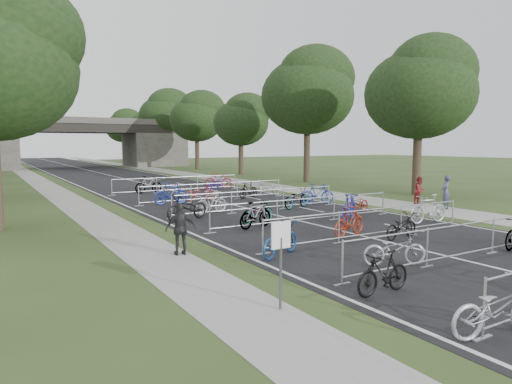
% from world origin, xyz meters
% --- Properties ---
extents(road, '(11.00, 140.00, 0.01)m').
position_xyz_m(road, '(0.00, 50.00, 0.01)').
color(road, black).
rests_on(road, ground).
extents(sidewalk_right, '(3.00, 140.00, 0.01)m').
position_xyz_m(sidewalk_right, '(8.00, 50.00, 0.01)').
color(sidewalk_right, gray).
rests_on(sidewalk_right, ground).
extents(sidewalk_left, '(2.00, 140.00, 0.01)m').
position_xyz_m(sidewalk_left, '(-7.50, 50.00, 0.01)').
color(sidewalk_left, gray).
rests_on(sidewalk_left, ground).
extents(lane_markings, '(0.12, 140.00, 0.00)m').
position_xyz_m(lane_markings, '(0.00, 50.00, 0.00)').
color(lane_markings, silver).
rests_on(lane_markings, ground).
extents(overpass_bridge, '(31.00, 8.00, 7.05)m').
position_xyz_m(overpass_bridge, '(0.00, 65.00, 3.53)').
color(overpass_bridge, '#413E3A').
rests_on(overpass_bridge, ground).
extents(park_sign, '(0.45, 0.06, 1.83)m').
position_xyz_m(park_sign, '(-6.80, 3.00, 1.27)').
color(park_sign, '#4C4C51').
rests_on(park_sign, ground).
extents(tree_right_0, '(7.17, 7.17, 10.93)m').
position_xyz_m(tree_right_0, '(13.11, 15.93, 6.92)').
color(tree_right_0, '#33261C').
rests_on(tree_right_0, ground).
extents(tree_right_1, '(8.18, 8.18, 12.47)m').
position_xyz_m(tree_right_1, '(13.11, 27.93, 7.90)').
color(tree_right_1, '#33261C').
rests_on(tree_right_1, ground).
extents(tree_right_2, '(6.16, 6.16, 9.39)m').
position_xyz_m(tree_right_2, '(13.11, 39.93, 5.95)').
color(tree_right_2, '#33261C').
rests_on(tree_right_2, ground).
extents(tree_right_3, '(7.17, 7.17, 10.93)m').
position_xyz_m(tree_right_3, '(13.11, 51.93, 6.92)').
color(tree_right_3, '#33261C').
rests_on(tree_right_3, ground).
extents(tree_right_4, '(8.18, 8.18, 12.47)m').
position_xyz_m(tree_right_4, '(13.11, 63.93, 7.90)').
color(tree_right_4, '#33261C').
rests_on(tree_right_4, ground).
extents(tree_right_5, '(6.16, 6.16, 9.39)m').
position_xyz_m(tree_right_5, '(13.11, 75.93, 5.95)').
color(tree_right_5, '#33261C').
rests_on(tree_right_5, ground).
extents(tree_right_6, '(7.17, 7.17, 10.93)m').
position_xyz_m(tree_right_6, '(13.11, 87.93, 6.92)').
color(tree_right_6, '#33261C').
rests_on(tree_right_6, ground).
extents(barrier_row_1, '(9.70, 0.08, 1.10)m').
position_xyz_m(barrier_row_1, '(0.00, 3.60, 0.55)').
color(barrier_row_1, '#ADB0B5').
rests_on(barrier_row_1, ground).
extents(barrier_row_2, '(9.70, 0.08, 1.10)m').
position_xyz_m(barrier_row_2, '(0.00, 7.20, 0.55)').
color(barrier_row_2, '#ADB0B5').
rests_on(barrier_row_2, ground).
extents(barrier_row_3, '(9.70, 0.08, 1.10)m').
position_xyz_m(barrier_row_3, '(0.00, 11.00, 0.55)').
color(barrier_row_3, '#ADB0B5').
rests_on(barrier_row_3, ground).
extents(barrier_row_4, '(9.70, 0.08, 1.10)m').
position_xyz_m(barrier_row_4, '(0.00, 15.00, 0.55)').
color(barrier_row_4, '#ADB0B5').
rests_on(barrier_row_4, ground).
extents(barrier_row_5, '(9.70, 0.08, 1.10)m').
position_xyz_m(barrier_row_5, '(0.00, 20.00, 0.55)').
color(barrier_row_5, '#ADB0B5').
rests_on(barrier_row_5, ground).
extents(barrier_row_6, '(9.70, 0.08, 1.10)m').
position_xyz_m(barrier_row_6, '(0.00, 26.00, 0.55)').
color(barrier_row_6, '#ADB0B5').
rests_on(barrier_row_6, ground).
extents(bike_0, '(2.06, 1.09, 1.03)m').
position_xyz_m(bike_0, '(-4.30, -0.05, 0.51)').
color(bike_0, '#A5A5AD').
rests_on(bike_0, ground).
extents(bike_4, '(1.64, 0.51, 0.98)m').
position_xyz_m(bike_4, '(-4.30, 2.59, 0.49)').
color(bike_4, black).
rests_on(bike_4, ground).
extents(bike_5, '(1.88, 1.32, 0.94)m').
position_xyz_m(bike_5, '(-2.20, 4.15, 0.47)').
color(bike_5, '#9B9CA2').
rests_on(bike_5, ground).
extents(bike_8, '(2.02, 1.41, 1.01)m').
position_xyz_m(bike_8, '(-4.30, 6.69, 0.50)').
color(bike_8, navy).
rests_on(bike_8, ground).
extents(bike_9, '(1.95, 1.00, 1.13)m').
position_xyz_m(bike_9, '(-0.55, 7.74, 0.56)').
color(bike_9, maroon).
rests_on(bike_9, ground).
extents(bike_10, '(1.82, 0.85, 0.92)m').
position_xyz_m(bike_10, '(0.79, 6.54, 0.46)').
color(bike_10, black).
rests_on(bike_10, ground).
extents(bike_11, '(2.10, 0.73, 1.24)m').
position_xyz_m(bike_11, '(4.30, 8.16, 0.62)').
color(bike_11, '#9D9EA4').
rests_on(bike_11, ground).
extents(bike_12, '(1.87, 0.97, 1.08)m').
position_xyz_m(bike_12, '(-2.57, 11.00, 0.54)').
color(bike_12, '#ADB0B5').
rests_on(bike_12, ground).
extents(bike_13, '(1.95, 1.08, 0.97)m').
position_xyz_m(bike_13, '(-1.93, 11.91, 0.49)').
color(bike_13, '#ADB0B5').
rests_on(bike_13, ground).
extents(bike_14, '(2.04, 1.54, 1.22)m').
position_xyz_m(bike_14, '(1.78, 10.30, 0.61)').
color(bike_14, '#1B2395').
rests_on(bike_14, ground).
extents(bike_15, '(1.84, 0.97, 0.92)m').
position_xyz_m(bike_15, '(3.87, 11.94, 0.46)').
color(bike_15, maroon).
rests_on(bike_15, ground).
extents(bike_16, '(2.29, 1.31, 1.14)m').
position_xyz_m(bike_16, '(-4.14, 14.29, 0.57)').
color(bike_16, black).
rests_on(bike_16, ground).
extents(bike_17, '(1.99, 1.02, 1.15)m').
position_xyz_m(bike_17, '(-2.49, 15.28, 0.58)').
color(bike_17, '#9E9DA4').
rests_on(bike_17, ground).
extents(bike_18, '(2.15, 1.30, 1.07)m').
position_xyz_m(bike_18, '(2.24, 14.81, 0.53)').
color(bike_18, '#ADB0B5').
rests_on(bike_18, ground).
extents(bike_19, '(2.00, 1.14, 1.16)m').
position_xyz_m(bike_19, '(4.30, 15.63, 0.58)').
color(bike_19, navy).
rests_on(bike_19, ground).
extents(bike_20, '(2.06, 0.67, 1.22)m').
position_xyz_m(bike_20, '(-2.86, 19.73, 0.61)').
color(bike_20, navy).
rests_on(bike_20, ground).
extents(bike_21, '(1.83, 0.64, 0.96)m').
position_xyz_m(bike_21, '(-0.81, 20.44, 0.48)').
color(bike_21, maroon).
rests_on(bike_21, ground).
extents(bike_22, '(1.81, 1.09, 1.05)m').
position_xyz_m(bike_22, '(2.29, 19.94, 0.53)').
color(bike_22, black).
rests_on(bike_22, ground).
extents(bike_23, '(2.07, 1.61, 1.05)m').
position_xyz_m(bike_23, '(4.10, 20.62, 0.52)').
color(bike_23, gray).
rests_on(bike_23, ground).
extents(bike_25, '(2.01, 0.79, 1.18)m').
position_xyz_m(bike_25, '(-2.11, 26.05, 0.59)').
color(bike_25, '#ADB0B5').
rests_on(bike_25, ground).
extents(bike_26, '(1.95, 1.40, 0.97)m').
position_xyz_m(bike_26, '(2.82, 25.80, 0.49)').
color(bike_26, '#211A91').
rests_on(bike_26, ground).
extents(bike_27, '(2.12, 1.34, 1.24)m').
position_xyz_m(bike_27, '(3.62, 26.77, 0.62)').
color(bike_27, maroon).
rests_on(bike_27, ground).
extents(pedestrian_a, '(0.74, 0.58, 1.79)m').
position_xyz_m(pedestrian_a, '(8.54, 10.44, 0.89)').
color(pedestrian_a, '#393B55').
rests_on(pedestrian_a, ground).
extents(pedestrian_b, '(0.79, 0.64, 1.54)m').
position_xyz_m(pedestrian_b, '(9.20, 12.60, 0.77)').
color(pedestrian_b, maroon).
rests_on(pedestrian_b, ground).
extents(pedestrian_c, '(0.99, 0.53, 1.60)m').
position_xyz_m(pedestrian_c, '(-6.80, 8.40, 0.80)').
color(pedestrian_c, '#232325').
rests_on(pedestrian_c, ground).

